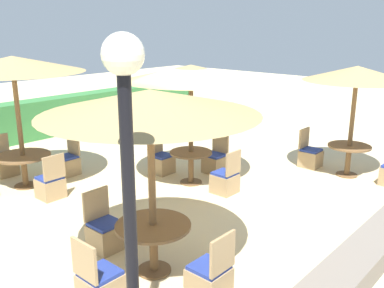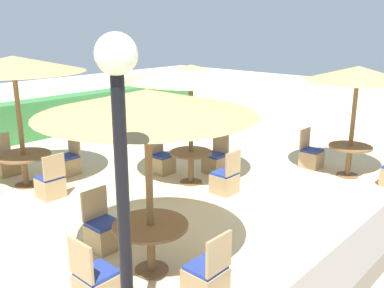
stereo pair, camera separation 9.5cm
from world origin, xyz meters
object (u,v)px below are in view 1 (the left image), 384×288
object	(u,v)px
patio_chair_front_right_north	(310,156)
patio_chair_back_left_north	(5,164)
patio_chair_front_left_north	(105,233)
parasol_front_right	(357,74)
round_table_front_left	(153,235)
patio_chair_front_left_south	(210,279)
patio_chair_back_left_south	(51,185)
parasol_center	(191,73)
patio_chair_center_south	(225,181)
patio_chair_front_left_west	(100,285)
round_table_front_right	(349,153)
round_table_back_left	(23,161)
parasol_front_left	(150,103)
parasol_back_left	(12,65)
lamp_post	(127,147)
patio_chair_center_east	(215,161)
patio_chair_back_left_east	(68,164)
patio_chair_center_north	(161,162)
round_table_center	(191,160)

from	to	relation	value
patio_chair_front_right_north	patio_chair_back_left_north	size ratio (longest dim) A/B	1.00
patio_chair_front_left_north	parasol_front_right	xyz separation A→B (m)	(5.77, -1.47, 2.07)
round_table_front_left	patio_chair_front_left_south	size ratio (longest dim) A/B	1.13
patio_chair_front_left_north	patio_chair_back_left_south	size ratio (longest dim) A/B	1.00
parasol_center	patio_chair_center_south	xyz separation A→B (m)	(0.04, -0.91, -2.14)
patio_chair_front_left_west	round_table_front_right	size ratio (longest dim) A/B	0.98
patio_chair_front_left_west	round_table_back_left	bearing A→B (deg)	162.83
parasol_front_left	parasol_back_left	size ratio (longest dim) A/B	1.00
lamp_post	parasol_center	size ratio (longest dim) A/B	1.17
patio_chair_center_east	patio_chair_back_left_east	bearing A→B (deg)	44.18
patio_chair_back_left_north	patio_chair_front_left_south	bearing A→B (deg)	86.20
round_table_back_left	patio_chair_center_south	bearing A→B (deg)	-53.29
lamp_post	round_table_back_left	bearing A→B (deg)	72.22
patio_chair_center_east	patio_chair_back_left_south	size ratio (longest dim) A/B	1.00
patio_chair_center_north	round_table_front_right	xyz separation A→B (m)	(2.72, -3.34, 0.28)
parasol_back_left	patio_chair_back_left_east	distance (m)	2.55
patio_chair_front_right_north	patio_chair_back_left_south	xyz separation A→B (m)	(-5.26, 2.97, 0.00)
parasol_center	parasol_front_right	size ratio (longest dim) A/B	1.13
patio_chair_front_left_west	patio_chair_center_east	distance (m)	5.22
patio_chair_front_left_north	parasol_back_left	xyz separation A→B (m)	(0.49, 3.43, 2.33)
parasol_center	round_table_back_left	bearing A→B (deg)	134.99
patio_chair_center_east	patio_chair_back_left_north	world-z (taller)	same
lamp_post	round_table_front_left	distance (m)	2.55
patio_chair_front_left_south	patio_chair_back_left_south	distance (m)	4.46
patio_chair_back_left_south	patio_chair_center_east	bearing A→B (deg)	-23.77
patio_chair_front_left_north	patio_chair_back_left_north	size ratio (longest dim) A/B	1.00
lamp_post	patio_chair_front_left_north	xyz separation A→B (m)	(1.32, 2.22, -2.09)
patio_chair_center_south	patio_chair_back_left_south	world-z (taller)	same
patio_chair_center_south	patio_chair_back_left_south	bearing A→B (deg)	135.90
patio_chair_front_left_west	parasol_front_right	xyz separation A→B (m)	(6.66, -0.41, 2.07)
patio_chair_front_left_north	parasol_center	xyz separation A→B (m)	(3.01, 0.90, 2.14)
parasol_front_left	patio_chair_front_right_north	size ratio (longest dim) A/B	3.07
patio_chair_center_east	parasol_front_right	size ratio (longest dim) A/B	0.37
round_table_front_right	patio_chair_front_left_south	bearing A→B (deg)	-174.68
patio_chair_front_right_north	patio_chair_back_left_south	distance (m)	6.05
round_table_front_right	patio_chair_back_left_north	distance (m)	7.91
patio_chair_front_left_north	parasol_back_left	distance (m)	4.17
parasol_front_right	parasol_back_left	world-z (taller)	parasol_back_left
parasol_front_left	patio_chair_front_left_west	xyz separation A→B (m)	(-0.95, -0.03, -2.15)
lamp_post	round_table_front_right	size ratio (longest dim) A/B	3.48
parasol_back_left	patio_chair_back_left_east	xyz separation A→B (m)	(1.04, -0.02, -2.33)
round_table_center	patio_chair_back_left_east	world-z (taller)	patio_chair_back_left_east
round_table_front_left	patio_chair_center_north	bearing A→B (deg)	44.07
patio_chair_front_left_north	round_table_back_left	xyz separation A→B (m)	(0.49, 3.43, 0.31)
patio_chair_center_south	parasol_center	bearing A→B (deg)	92.55
patio_chair_center_south	round_table_front_right	size ratio (longest dim) A/B	0.98
patio_chair_back_left_south	patio_chair_front_left_west	bearing A→B (deg)	-111.97
patio_chair_center_east	patio_chair_back_left_east	distance (m)	3.43
parasol_back_left	round_table_back_left	size ratio (longest dim) A/B	2.50
round_table_center	round_table_back_left	size ratio (longest dim) A/B	0.80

